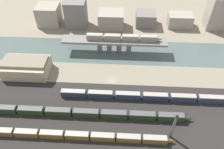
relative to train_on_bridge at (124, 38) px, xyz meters
The scene contains 16 objects.
ground_plane 28.59m from the train_on_bridge, 102.56° to the right, with size 400.00×400.00×0.00m, color gray.
railbed_yard 51.31m from the train_on_bridge, 96.59° to the right, with size 280.00×42.00×0.01m, color #282623.
river_water 12.25m from the train_on_bridge, behind, with size 320.00×24.73×0.01m, color #4C5B56.
bridge 6.83m from the train_on_bridge, behind, with size 64.39×8.30×9.03m.
train_on_bridge is the anchor object (origin of this frame).
train_yard_near 65.05m from the train_on_bridge, 105.88° to the right, with size 81.37×2.77×3.57m.
train_yard_mid 53.10m from the train_on_bridge, 106.81° to the right, with size 96.18×3.07×3.98m.
train_yard_far 43.29m from the train_on_bridge, 64.44° to the right, with size 100.64×2.84×4.06m.
warehouse_building 59.04m from the train_on_bridge, 157.88° to the right, with size 25.06×15.52×9.15m.
signal_tower 63.10m from the train_on_bridge, 69.75° to the right, with size 1.04×1.04×16.00m.
city_block_far_left 63.13m from the train_on_bridge, 150.64° to the left, with size 15.72×14.43×14.48m, color gray.
city_block_left 45.20m from the train_on_bridge, 139.62° to the left, with size 14.67×12.40×19.37m, color slate.
city_block_center 30.89m from the train_on_bridge, 107.85° to the left, with size 17.74×14.20×11.89m, color gray.
city_block_right 37.70m from the train_on_bridge, 65.17° to the left, with size 14.12×13.32×9.65m, color slate.
city_block_far_right 52.81m from the train_on_bridge, 39.50° to the left, with size 17.09×10.99×9.26m, color gray.
city_block_tall 74.72m from the train_on_bridge, 26.91° to the left, with size 16.19×13.52×23.43m, color gray.
Camera 1 is at (4.70, -84.49, 87.24)m, focal length 35.00 mm.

